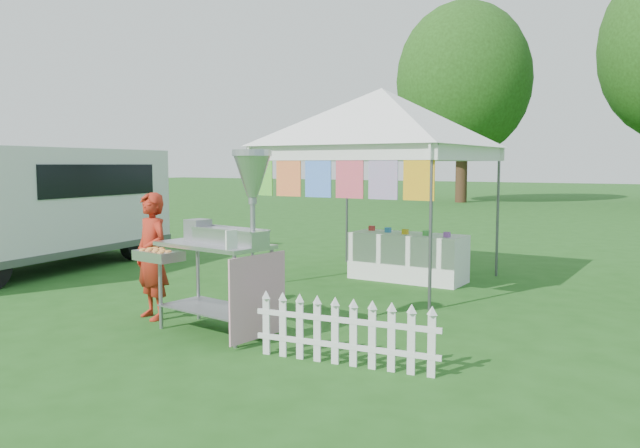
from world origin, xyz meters
The scene contains 8 objects.
ground centered at (0.00, 0.00, 0.00)m, with size 120.00×120.00×0.00m, color #1D4E16.
canopy_main centered at (0.00, 3.49, 2.99)m, with size 4.24×4.24×3.45m.
tree_left centered at (-6.00, 24.00, 5.83)m, with size 6.40×6.40×9.53m.
donut_cart centered at (0.05, -0.19, 1.17)m, with size 1.51×0.94×1.98m.
vendor centered at (-1.20, -0.10, 0.75)m, with size 0.55×0.36×1.50m, color #A12313.
cargo_van centered at (-5.63, 1.36, 1.14)m, with size 2.79×5.33×2.11m.
picket_fence centered at (1.60, -0.38, 0.29)m, with size 1.79×0.28×0.56m.
display_table centered at (0.34, 3.80, 0.37)m, with size 1.80×0.70×0.75m, color white.
Camera 1 is at (4.39, -5.20, 1.83)m, focal length 35.00 mm.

